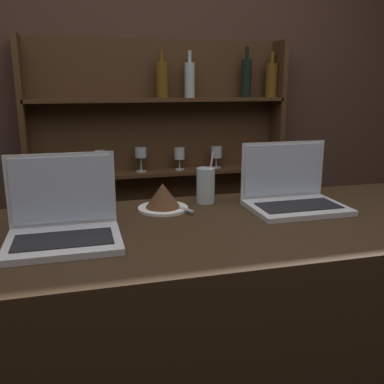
{
  "coord_description": "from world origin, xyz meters",
  "views": [
    {
      "loc": [
        -0.42,
        -0.86,
        1.46
      ],
      "look_at": [
        -0.09,
        0.38,
        1.13
      ],
      "focal_mm": 40.0,
      "sensor_mm": 36.0,
      "label": 1
    }
  ],
  "objects_px": {
    "cake_plate": "(163,198)",
    "water_glass": "(206,185)",
    "laptop_near": "(63,223)",
    "laptop_far": "(292,194)"
  },
  "relations": [
    {
      "from": "laptop_far",
      "to": "cake_plate",
      "type": "height_order",
      "value": "laptop_far"
    },
    {
      "from": "laptop_near",
      "to": "laptop_far",
      "type": "relative_size",
      "value": 0.95
    },
    {
      "from": "laptop_near",
      "to": "laptop_far",
      "type": "distance_m",
      "value": 0.79
    },
    {
      "from": "cake_plate",
      "to": "water_glass",
      "type": "xyz_separation_m",
      "value": [
        0.17,
        0.05,
        0.02
      ]
    },
    {
      "from": "laptop_far",
      "to": "cake_plate",
      "type": "xyz_separation_m",
      "value": [
        -0.45,
        0.08,
        -0.0
      ]
    },
    {
      "from": "laptop_near",
      "to": "water_glass",
      "type": "relative_size",
      "value": 1.61
    },
    {
      "from": "laptop_near",
      "to": "water_glass",
      "type": "height_order",
      "value": "laptop_near"
    },
    {
      "from": "laptop_far",
      "to": "water_glass",
      "type": "xyz_separation_m",
      "value": [
        -0.28,
        0.14,
        0.02
      ]
    },
    {
      "from": "cake_plate",
      "to": "water_glass",
      "type": "bearing_deg",
      "value": 16.95
    },
    {
      "from": "laptop_near",
      "to": "laptop_far",
      "type": "xyz_separation_m",
      "value": [
        0.77,
        0.13,
        -0.0
      ]
    }
  ]
}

